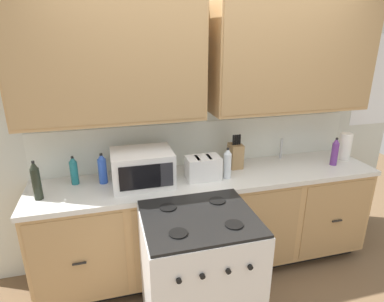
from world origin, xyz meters
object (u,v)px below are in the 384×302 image
object	(u,v)px
paper_towel_roll	(345,146)
bottle_dark	(36,181)
knife_block	(235,155)
bottle_violet	(335,152)
toaster	(203,168)
bottle_teal	(74,171)
stove_range	(199,274)
bottle_blue	(102,169)
bottle_clear	(227,163)
microwave	(142,168)

from	to	relation	value
paper_towel_roll	bottle_dark	xyz separation A→B (m)	(-2.72, -0.11, 0.02)
knife_block	bottle_violet	bearing A→B (deg)	-11.56
toaster	bottle_teal	xyz separation A→B (m)	(-1.03, 0.17, 0.02)
stove_range	bottle_blue	distance (m)	1.11
stove_range	toaster	bearing A→B (deg)	70.88
toaster	bottle_clear	world-z (taller)	bottle_clear
bottle_violet	stove_range	bearing A→B (deg)	-158.86
knife_block	paper_towel_roll	world-z (taller)	knife_block
bottle_dark	microwave	bearing A→B (deg)	4.19
microwave	paper_towel_roll	xyz separation A→B (m)	(1.94, 0.05, -0.01)
microwave	bottle_teal	size ratio (longest dim) A/B	2.02
stove_range	bottle_blue	world-z (taller)	bottle_blue
knife_block	bottle_dark	bearing A→B (deg)	-173.34
microwave	bottle_teal	distance (m)	0.55
paper_towel_roll	bottle_blue	xyz separation A→B (m)	(-2.25, 0.06, -0.01)
bottle_clear	stove_range	bearing A→B (deg)	-126.26
bottle_teal	bottle_violet	world-z (taller)	bottle_violet
toaster	bottle_clear	xyz separation A→B (m)	(0.20, -0.04, 0.04)
bottle_blue	paper_towel_roll	bearing A→B (deg)	-1.41
knife_block	bottle_clear	distance (m)	0.25
stove_range	bottle_blue	bearing A→B (deg)	129.98
bottle_blue	bottle_violet	size ratio (longest dim) A/B	0.97
bottle_dark	bottle_blue	distance (m)	0.49
toaster	knife_block	size ratio (longest dim) A/B	0.90
toaster	bottle_blue	xyz separation A→B (m)	(-0.81, 0.13, 0.03)
bottle_clear	bottle_blue	distance (m)	1.02
stove_range	knife_block	size ratio (longest dim) A/B	3.06
toaster	bottle_blue	distance (m)	0.82
knife_block	bottle_teal	world-z (taller)	knife_block
toaster	bottle_violet	distance (m)	1.25
bottle_violet	toaster	bearing A→B (deg)	178.71
bottle_teal	bottle_blue	world-z (taller)	bottle_blue
bottle_teal	paper_towel_roll	bearing A→B (deg)	-2.20
microwave	bottle_dark	xyz separation A→B (m)	(-0.77, -0.06, 0.01)
toaster	bottle_blue	bearing A→B (deg)	171.03
paper_towel_roll	bottle_dark	size ratio (longest dim) A/B	0.87
paper_towel_roll	bottle_clear	world-z (taller)	bottle_clear
paper_towel_roll	microwave	bearing A→B (deg)	-178.56
bottle_clear	bottle_dark	bearing A→B (deg)	179.66
toaster	microwave	bearing A→B (deg)	177.34
bottle_violet	bottle_teal	bearing A→B (deg)	175.11
bottle_dark	bottle_violet	bearing A→B (deg)	0.12
stove_range	microwave	bearing A→B (deg)	115.56
bottle_dark	bottle_clear	world-z (taller)	bottle_dark
stove_range	bottle_teal	world-z (taller)	bottle_teal
bottle_teal	bottle_blue	size ratio (longest dim) A/B	0.93
toaster	knife_block	world-z (taller)	knife_block
bottle_blue	bottle_dark	bearing A→B (deg)	-160.81
knife_block	bottle_violet	size ratio (longest dim) A/B	1.19
bottle_clear	microwave	bearing A→B (deg)	174.67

